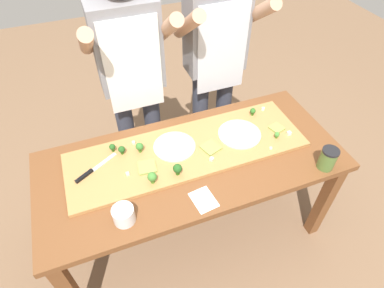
{
  "coord_description": "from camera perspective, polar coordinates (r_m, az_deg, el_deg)",
  "views": [
    {
      "loc": [
        -0.44,
        -1.15,
        2.13
      ],
      "look_at": [
        0.02,
        0.06,
        0.82
      ],
      "focal_mm": 30.01,
      "sensor_mm": 36.0,
      "label": 1
    }
  ],
  "objects": [
    {
      "name": "broccoli_floret_front_mid",
      "position": [
        1.87,
        -12.4,
        -0.97
      ],
      "size": [
        0.04,
        0.04,
        0.06
      ],
      "color": "#2C5915",
      "rests_on": "cutting_board"
    },
    {
      "name": "broccoli_floret_front_left",
      "position": [
        1.9,
        -13.99,
        -0.55
      ],
      "size": [
        0.04,
        0.04,
        0.05
      ],
      "color": "#2C5915",
      "rests_on": "cutting_board"
    },
    {
      "name": "cheese_crumble_d",
      "position": [
        2.19,
        12.5,
        6.13
      ],
      "size": [
        0.02,
        0.02,
        0.02
      ],
      "primitive_type": "cube",
      "rotation": [
        0.0,
        0.0,
        1.02
      ],
      "color": "white",
      "rests_on": "cutting_board"
    },
    {
      "name": "cutting_board",
      "position": [
        1.88,
        -0.88,
        -1.09
      ],
      "size": [
        1.4,
        0.44,
        0.02
      ],
      "primitive_type": "cube",
      "color": "#B27F47",
      "rests_on": "prep_table"
    },
    {
      "name": "broccoli_floret_center_left",
      "position": [
        1.86,
        -9.31,
        -0.49
      ],
      "size": [
        0.04,
        0.04,
        0.06
      ],
      "color": "#3F7220",
      "rests_on": "cutting_board"
    },
    {
      "name": "broccoli_floret_back_right",
      "position": [
        1.99,
        14.87,
        1.6
      ],
      "size": [
        0.03,
        0.03,
        0.04
      ],
      "color": "#487A23",
      "rests_on": "cutting_board"
    },
    {
      "name": "broccoli_floret_back_mid",
      "position": [
        2.11,
        10.76,
        5.75
      ],
      "size": [
        0.04,
        0.04,
        0.05
      ],
      "color": "#366618",
      "rests_on": "cutting_board"
    },
    {
      "name": "cheese_crumble_c",
      "position": [
        1.93,
        -10.35,
        0.25
      ],
      "size": [
        0.02,
        0.02,
        0.02
      ],
      "primitive_type": "cube",
      "rotation": [
        0.0,
        0.0,
        0.06
      ],
      "color": "white",
      "rests_on": "cutting_board"
    },
    {
      "name": "cheese_crumble_a",
      "position": [
        2.04,
        16.87,
        1.85
      ],
      "size": [
        0.02,
        0.02,
        0.02
      ],
      "primitive_type": "cube",
      "rotation": [
        0.0,
        0.0,
        1.52
      ],
      "color": "white",
      "rests_on": "cutting_board"
    },
    {
      "name": "cook_right",
      "position": [
        2.28,
        4.18,
        15.37
      ],
      "size": [
        0.54,
        0.39,
        1.67
      ],
      "color": "#333847",
      "rests_on": "ground"
    },
    {
      "name": "recipe_note",
      "position": [
        1.67,
        2.09,
        -9.87
      ],
      "size": [
        0.13,
        0.16,
        0.0
      ],
      "primitive_type": "cube",
      "rotation": [
        0.0,
        0.0,
        0.12
      ],
      "color": "white",
      "rests_on": "prep_table"
    },
    {
      "name": "pizza_slice_far_right",
      "position": [
        1.88,
        3.35,
        -0.63
      ],
      "size": [
        0.12,
        0.12,
        0.01
      ],
      "primitive_type": "cube",
      "rotation": [
        0.0,
        0.0,
        0.34
      ],
      "color": "#899E4C",
      "rests_on": "cutting_board"
    },
    {
      "name": "cook_left",
      "position": [
        2.13,
        -10.66,
        12.37
      ],
      "size": [
        0.54,
        0.39,
        1.67
      ],
      "color": "#333847",
      "rests_on": "ground"
    },
    {
      "name": "cheese_crumble_f",
      "position": [
        1.78,
        -11.4,
        -5.13
      ],
      "size": [
        0.02,
        0.02,
        0.02
      ],
      "primitive_type": "cube",
      "rotation": [
        0.0,
        0.0,
        0.09
      ],
      "color": "white",
      "rests_on": "cutting_board"
    },
    {
      "name": "broccoli_floret_front_right",
      "position": [
        1.72,
        -2.59,
        -4.43
      ],
      "size": [
        0.05,
        0.05,
        0.07
      ],
      "color": "#2C5915",
      "rests_on": "cutting_board"
    },
    {
      "name": "cheese_crumble_e",
      "position": [
        1.81,
        3.52,
        -2.69
      ],
      "size": [
        0.03,
        0.03,
        0.02
      ],
      "primitive_type": "cube",
      "rotation": [
        0.0,
        0.0,
        0.66
      ],
      "color": "silver",
      "rests_on": "cutting_board"
    },
    {
      "name": "broccoli_floret_back_left",
      "position": [
        1.69,
        -7.1,
        -5.87
      ],
      "size": [
        0.05,
        0.05,
        0.07
      ],
      "color": "#487A23",
      "rests_on": "cutting_board"
    },
    {
      "name": "pizza_slice_near_right",
      "position": [
        1.79,
        -7.98,
        -4.06
      ],
      "size": [
        0.11,
        0.11,
        0.01
      ],
      "primitive_type": "cube",
      "rotation": [
        0.0,
        0.0,
        -0.12
      ],
      "color": "#899E4C",
      "rests_on": "cutting_board"
    },
    {
      "name": "cheese_crumble_b",
      "position": [
        1.93,
        13.82,
        -0.73
      ],
      "size": [
        0.02,
        0.02,
        0.01
      ],
      "primitive_type": "cube",
      "rotation": [
        0.0,
        0.0,
        1.34
      ],
      "color": "white",
      "rests_on": "cutting_board"
    },
    {
      "name": "pizza_whole_cheese_artichoke",
      "position": [
        1.98,
        8.43,
        1.8
      ],
      "size": [
        0.26,
        0.26,
        0.02
      ],
      "color": "beige",
      "rests_on": "cutting_board"
    },
    {
      "name": "flour_cup",
      "position": [
        1.61,
        -12.02,
        -12.32
      ],
      "size": [
        0.11,
        0.11,
        0.09
      ],
      "color": "white",
      "rests_on": "prep_table"
    },
    {
      "name": "chefs_knife",
      "position": [
        1.84,
        -17.56,
        -4.66
      ],
      "size": [
        0.25,
        0.16,
        0.02
      ],
      "color": "#B7BABF",
      "rests_on": "cutting_board"
    },
    {
      "name": "pizza_slice_center",
      "position": [
        2.06,
        14.82,
        2.75
      ],
      "size": [
        0.09,
        0.09,
        0.01
      ],
      "primitive_type": "cube",
      "rotation": [
        0.0,
        0.0,
        0.28
      ],
      "color": "#899E4C",
      "rests_on": "cutting_board"
    },
    {
      "name": "pizza_whole_white_garlic",
      "position": [
        1.88,
        -3.14,
        -0.4
      ],
      "size": [
        0.25,
        0.25,
        0.02
      ],
      "color": "beige",
      "rests_on": "cutting_board"
    },
    {
      "name": "ground_plane",
      "position": [
        2.46,
        -0.02,
        -14.62
      ],
      "size": [
        8.0,
        8.0,
        0.0
      ],
      "primitive_type": "plane",
      "color": "brown"
    },
    {
      "name": "sauce_jar",
      "position": [
        1.91,
        22.99,
        -2.41
      ],
      "size": [
        0.09,
        0.09,
        0.13
      ],
      "color": "#517033",
      "rests_on": "prep_table"
    },
    {
      "name": "prep_table",
      "position": [
        1.92,
        -0.03,
        -4.72
      ],
      "size": [
        1.75,
        0.77,
        0.76
      ],
      "color": "brown",
      "rests_on": "ground"
    }
  ]
}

